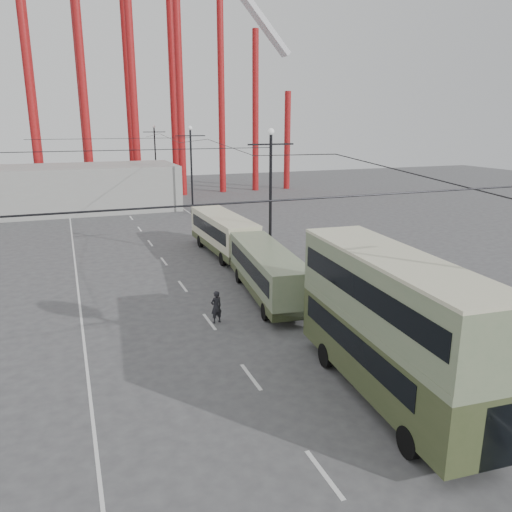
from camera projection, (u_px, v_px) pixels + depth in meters
name	position (u px, v px, depth m)	size (l,w,h in m)	color
ground	(322.00, 428.00, 16.36)	(160.00, 160.00, 0.00)	#434345
road_markings	(172.00, 270.00, 33.83)	(12.52, 120.00, 0.01)	silver
lamp_post_mid	(270.00, 200.00, 33.30)	(3.20, 0.44, 9.32)	black
lamp_post_far	(192.00, 171.00, 53.15)	(3.20, 0.44, 9.32)	black
lamp_post_distant	(156.00, 157.00, 72.99)	(3.20, 0.44, 9.32)	black
roller_coaster	(89.00, 10.00, 60.85)	(52.95, 5.00, 55.48)	maroon
fairground_shed	(76.00, 188.00, 56.03)	(22.00, 10.00, 5.00)	#969691
double_decker_bus	(391.00, 321.00, 17.43)	(3.24, 10.09, 5.33)	#384324
single_decker_green	(267.00, 271.00, 28.20)	(3.41, 10.08, 2.79)	#697A59
single_decker_cream	(223.00, 232.00, 37.52)	(2.57, 9.57, 2.96)	beige
pedestrian	(216.00, 307.00, 24.74)	(0.60, 0.40, 1.66)	black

